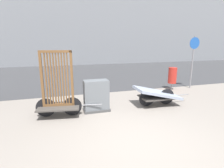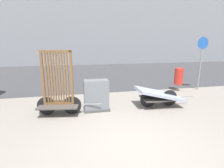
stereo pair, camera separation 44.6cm
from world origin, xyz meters
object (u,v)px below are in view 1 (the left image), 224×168
(bike_cart_with_mattress, at_px, (157,94))
(utility_cabinet, at_px, (96,97))
(trash_bin, at_px, (172,75))
(sign_post, at_px, (193,55))
(bike_cart_with_bedframe, at_px, (58,94))

(bike_cart_with_mattress, relative_size, utility_cabinet, 2.06)
(trash_bin, bearing_deg, bike_cart_with_mattress, -136.55)
(bike_cart_with_mattress, xyz_separation_m, sign_post, (2.92, 1.75, 1.21))
(utility_cabinet, distance_m, sign_post, 5.49)
(bike_cart_with_bedframe, bearing_deg, sign_post, 24.12)
(bike_cart_with_mattress, height_order, sign_post, sign_post)
(trash_bin, xyz_separation_m, sign_post, (1.07, -0.01, 0.94))
(bike_cart_with_bedframe, height_order, sign_post, sign_post)
(bike_cart_with_bedframe, xyz_separation_m, utility_cabinet, (1.17, 0.10, -0.22))
(bike_cart_with_bedframe, xyz_separation_m, bike_cart_with_mattress, (3.35, 0.00, -0.28))
(bike_cart_with_mattress, relative_size, trash_bin, 1.99)
(bike_cart_with_mattress, bearing_deg, sign_post, 32.90)
(trash_bin, bearing_deg, sign_post, -0.42)
(utility_cabinet, relative_size, sign_post, 0.41)
(bike_cart_with_bedframe, distance_m, sign_post, 6.58)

